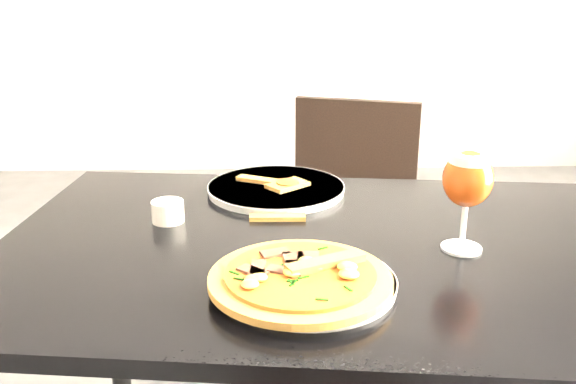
{
  "coord_description": "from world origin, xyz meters",
  "views": [
    {
      "loc": [
        0.2,
        -1.01,
        1.23
      ],
      "look_at": [
        0.24,
        0.14,
        0.83
      ],
      "focal_mm": 40.0,
      "sensor_mm": 36.0,
      "label": 1
    }
  ],
  "objects_px": {
    "dining_table": "(318,286)",
    "chair_far": "(347,234)",
    "pizza": "(301,277)",
    "beer_glass": "(468,180)"
  },
  "relations": [
    {
      "from": "dining_table",
      "to": "chair_far",
      "type": "xyz_separation_m",
      "value": [
        0.14,
        0.69,
        -0.18
      ]
    },
    {
      "from": "pizza",
      "to": "beer_glass",
      "type": "bearing_deg",
      "value": 26.86
    },
    {
      "from": "pizza",
      "to": "beer_glass",
      "type": "distance_m",
      "value": 0.35
    },
    {
      "from": "dining_table",
      "to": "chair_far",
      "type": "distance_m",
      "value": 0.73
    },
    {
      "from": "chair_far",
      "to": "pizza",
      "type": "relative_size",
      "value": 2.97
    },
    {
      "from": "beer_glass",
      "to": "pizza",
      "type": "bearing_deg",
      "value": -153.14
    },
    {
      "from": "chair_far",
      "to": "beer_glass",
      "type": "bearing_deg",
      "value": -63.47
    },
    {
      "from": "chair_far",
      "to": "beer_glass",
      "type": "distance_m",
      "value": 0.84
    },
    {
      "from": "pizza",
      "to": "beer_glass",
      "type": "xyz_separation_m",
      "value": [
        0.3,
        0.15,
        0.11
      ]
    },
    {
      "from": "pizza",
      "to": "chair_far",
      "type": "bearing_deg",
      "value": 78.17
    }
  ]
}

